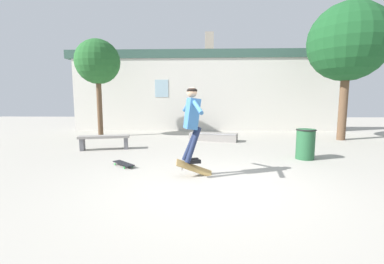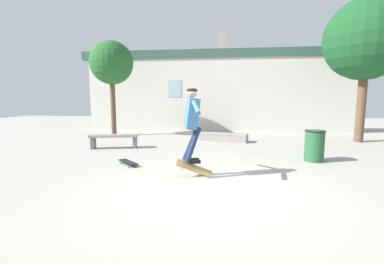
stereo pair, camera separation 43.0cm
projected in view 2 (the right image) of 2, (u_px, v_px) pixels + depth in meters
ground_plane at (211, 186)px, 4.95m from camera, size 40.00×40.00×0.00m
building_backdrop at (219, 89)px, 13.52m from camera, size 14.85×0.52×5.10m
tree_right at (366, 40)px, 9.66m from camera, size 3.06×3.06×5.46m
tree_left at (112, 63)px, 11.52m from camera, size 1.93×1.93×4.28m
park_bench at (114, 138)px, 8.76m from camera, size 1.67×0.74×0.47m
skate_ledge at (223, 137)px, 10.32m from camera, size 1.98×1.03×0.32m
trash_bin at (314, 145)px, 6.90m from camera, size 0.53×0.53×0.85m
skater at (192, 118)px, 5.34m from camera, size 0.48×1.28×1.58m
skateboard_flipping at (195, 168)px, 5.56m from camera, size 0.76×0.40×0.45m
skateboard_resting at (128, 162)px, 6.56m from camera, size 0.68×0.68×0.08m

